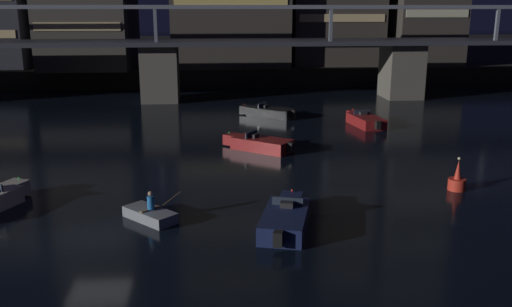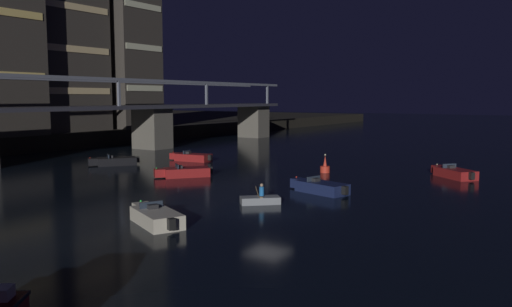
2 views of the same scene
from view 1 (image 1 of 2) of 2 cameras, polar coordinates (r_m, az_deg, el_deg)
The scene contains 9 objects.
ground_plane at distance 23.78m, azimuth -16.22°, elevation -8.42°, with size 400.00×400.00×0.00m, color black.
far_riverbank at distance 104.81m, azimuth -7.69°, elevation 10.23°, with size 240.00×80.00×2.20m, color black.
river_bridge at distance 56.80m, azimuth -9.89°, elevation 9.56°, with size 105.49×6.40×9.38m.
speedboat_near_center at distance 47.89m, azimuth 1.29°, elevation 4.27°, with size 4.75×3.88×1.16m.
speedboat_near_right at distance 45.21m, azimuth 11.12°, elevation 3.37°, with size 2.36×5.23×1.16m.
speedboat_mid_center at distance 36.66m, azimuth 0.34°, elevation 1.01°, with size 4.66×4.05×1.16m.
speedboat_mid_right at distance 23.82m, azimuth 3.06°, elevation -6.71°, with size 2.75×5.19×1.16m.
channel_buoy at distance 30.41m, azimuth 19.97°, elevation -2.68°, with size 0.90×0.90×1.76m.
dinghy_with_paddler at distance 25.13m, azimuth -10.83°, elevation -6.14°, with size 2.62×2.64×1.36m.
Camera 1 is at (4.72, -21.45, 9.12)m, focal length 38.91 mm.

